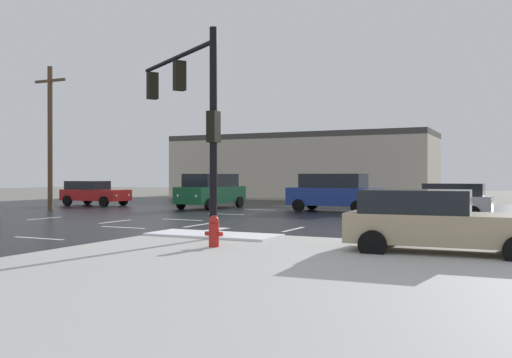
% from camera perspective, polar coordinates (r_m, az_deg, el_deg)
% --- Properties ---
extents(ground_plane, '(120.00, 120.00, 0.00)m').
position_cam_1_polar(ground_plane, '(22.99, -10.25, -4.51)').
color(ground_plane, slate).
extents(road_asphalt, '(44.00, 44.00, 0.02)m').
position_cam_1_polar(road_asphalt, '(22.99, -10.25, -4.48)').
color(road_asphalt, black).
rests_on(road_asphalt, ground_plane).
extents(sidewalk_corner, '(18.00, 18.00, 0.14)m').
position_cam_1_polar(sidewalk_corner, '(7.00, 13.70, -15.13)').
color(sidewalk_corner, '#B2B2AD').
rests_on(sidewalk_corner, ground_plane).
extents(snow_strip_curbside, '(4.00, 1.60, 0.06)m').
position_cam_1_polar(snow_strip_curbside, '(16.93, -4.37, -5.66)').
color(snow_strip_curbside, white).
rests_on(snow_strip_curbside, sidewalk_corner).
extents(lane_markings, '(36.15, 36.15, 0.01)m').
position_cam_1_polar(lane_markings, '(21.18, -9.78, -4.86)').
color(lane_markings, silver).
rests_on(lane_markings, road_asphalt).
extents(traffic_signal_mast, '(4.61, 3.12, 6.05)m').
position_cam_1_polar(traffic_signal_mast, '(17.57, -6.56, 7.67)').
color(traffic_signal_mast, black).
rests_on(traffic_signal_mast, sidewalk_corner).
extents(fire_hydrant, '(0.48, 0.26, 0.79)m').
position_cam_1_polar(fire_hydrant, '(14.24, -4.30, -5.31)').
color(fire_hydrant, red).
rests_on(fire_hydrant, sidewalk_corner).
extents(strip_building_background, '(23.72, 8.00, 5.70)m').
position_cam_1_polar(strip_building_background, '(51.85, 4.60, 1.33)').
color(strip_building_background, '#BCB29E').
rests_on(strip_building_background, ground_plane).
extents(suv_blue, '(4.90, 2.33, 2.03)m').
position_cam_1_polar(suv_blue, '(30.56, 7.86, -1.26)').
color(suv_blue, navy).
rests_on(suv_blue, road_asphalt).
extents(sedan_silver, '(4.55, 2.05, 1.58)m').
position_cam_1_polar(sedan_silver, '(26.30, 18.38, -2.05)').
color(sedan_silver, '#B7BABF').
rests_on(sedan_silver, road_asphalt).
extents(sedan_tan, '(4.61, 2.19, 1.58)m').
position_cam_1_polar(sedan_tan, '(13.94, 17.94, -4.14)').
color(sedan_tan, tan).
rests_on(sedan_tan, road_asphalt).
extents(suv_green, '(2.43, 4.94, 2.03)m').
position_cam_1_polar(suv_green, '(33.15, -4.60, -1.14)').
color(suv_green, '#195933').
rests_on(suv_green, road_asphalt).
extents(sedan_red, '(4.58, 2.13, 1.58)m').
position_cam_1_polar(sedan_red, '(37.72, -16.20, -1.33)').
color(sedan_red, '#B21919').
rests_on(sedan_red, road_asphalt).
extents(utility_pole_far, '(2.20, 0.28, 8.10)m').
position_cam_1_polar(utility_pole_far, '(33.77, -20.18, 4.25)').
color(utility_pole_far, brown).
rests_on(utility_pole_far, ground_plane).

